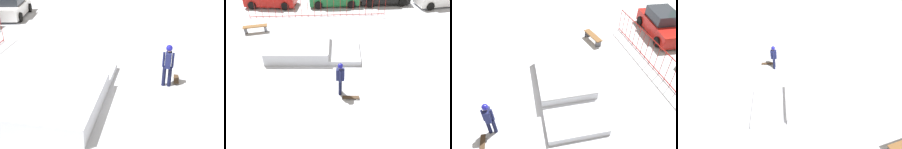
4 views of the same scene
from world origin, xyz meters
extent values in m
plane|color=#B2B7C1|center=(0.00, 0.00, 0.00)|extent=(60.00, 60.00, 0.00)
cube|color=silver|center=(-0.90, 0.69, 0.35)|extent=(3.67, 2.70, 0.70)
cube|color=silver|center=(1.79, 0.61, 0.15)|extent=(1.87, 2.65, 0.30)
cylinder|color=gray|center=(0.90, 0.63, 0.70)|extent=(0.15, 2.60, 0.08)
cylinder|color=black|center=(1.46, -2.75, 0.41)|extent=(0.15, 0.15, 0.82)
cylinder|color=black|center=(1.43, -2.97, 0.41)|extent=(0.15, 0.15, 0.82)
cube|color=#191E4C|center=(1.44, -2.86, 1.12)|extent=(0.40, 0.26, 0.60)
cylinder|color=#191E4C|center=(1.46, -2.68, 1.12)|extent=(0.09, 0.09, 0.60)
cylinder|color=#191E4C|center=(1.43, -3.03, 1.12)|extent=(0.09, 0.09, 0.60)
sphere|color=tan|center=(1.44, -2.86, 1.57)|extent=(0.22, 0.22, 0.22)
sphere|color=navy|center=(1.44, -2.86, 1.60)|extent=(0.25, 0.25, 0.25)
cube|color=#3F2D1E|center=(1.93, -3.27, 0.08)|extent=(0.81, 0.22, 0.02)
cylinder|color=silver|center=(2.21, -3.17, 0.03)|extent=(0.06, 0.03, 0.06)
cylinder|color=silver|center=(2.21, -3.40, 0.03)|extent=(0.06, 0.03, 0.06)
cylinder|color=silver|center=(1.65, -3.15, 0.03)|extent=(0.06, 0.03, 0.06)
cylinder|color=silver|center=(1.65, -3.38, 0.03)|extent=(0.06, 0.03, 0.06)
camera|label=1|loc=(-8.66, -2.29, 5.49)|focal=45.37mm
camera|label=2|loc=(1.13, -11.45, 7.86)|focal=38.40mm
camera|label=3|loc=(7.49, -1.25, 8.10)|focal=36.17mm
camera|label=4|loc=(1.22, 6.90, 8.05)|focal=29.41mm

